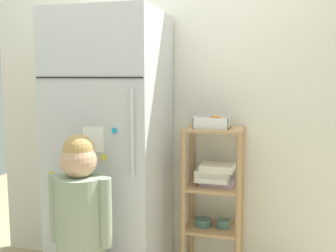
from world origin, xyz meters
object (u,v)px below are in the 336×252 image
Objects in this scene: refrigerator at (112,154)px; pantry_shelf_unit at (214,190)px; child_standing at (80,215)px; fruit_bin at (214,123)px.

pantry_shelf_unit is (0.66, 0.17, -0.25)m from refrigerator.
fruit_bin reaches higher than child_standing.
child_standing is 0.94m from pantry_shelf_unit.
child_standing reaches higher than pantry_shelf_unit.
fruit_bin is at bearing 14.43° from refrigerator.
refrigerator is 0.72m from pantry_shelf_unit.
fruit_bin is (0.66, 0.17, 0.21)m from refrigerator.
child_standing is at bearing -131.89° from fruit_bin.
refrigerator reaches higher than child_standing.
refrigerator reaches higher than pantry_shelf_unit.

